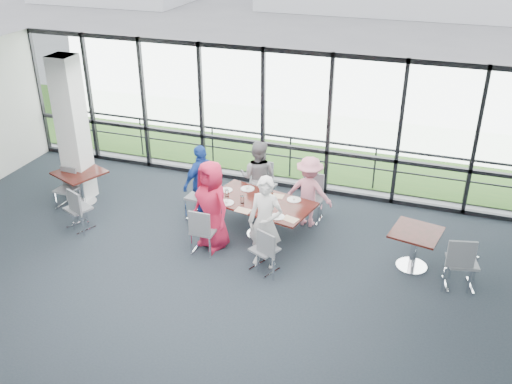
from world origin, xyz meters
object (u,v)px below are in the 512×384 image
(diner_far_left, at_px, (258,177))
(diner_end, at_px, (202,182))
(side_table_left, at_px, (80,176))
(structural_column, at_px, (73,130))
(diner_near_right, at_px, (265,223))
(chair_spare_lb, at_px, (66,189))
(side_table_right, at_px, (416,237))
(diner_near_left, at_px, (212,205))
(diner_far_right, at_px, (309,192))
(chair_main_fl, at_px, (263,186))
(chair_main_nl, at_px, (204,230))
(main_table, at_px, (261,207))
(chair_main_nr, at_px, (265,249))
(chair_main_fr, at_px, (311,199))
(chair_spare_r, at_px, (462,262))
(chair_main_end, at_px, (200,196))
(chair_spare_la, at_px, (78,208))

(diner_far_left, height_order, diner_end, diner_end)
(side_table_left, bearing_deg, structural_column, 128.26)
(diner_near_right, distance_m, chair_spare_lb, 4.80)
(side_table_right, xyz_separation_m, diner_far_left, (-3.33, 1.08, 0.17))
(diner_near_left, relative_size, diner_far_left, 1.09)
(side_table_right, xyz_separation_m, diner_far_right, (-2.18, 0.89, 0.12))
(diner_end, height_order, chair_main_fl, diner_end)
(diner_near_right, relative_size, chair_main_nl, 1.91)
(main_table, distance_m, diner_near_left, 1.03)
(chair_main_nr, bearing_deg, chair_main_fr, 105.37)
(diner_far_left, relative_size, chair_spare_r, 1.62)
(diner_far_right, relative_size, chair_main_fl, 1.56)
(chair_main_fl, bearing_deg, diner_far_right, 170.61)
(side_table_left, bearing_deg, chair_main_end, 5.34)
(chair_main_nl, xyz_separation_m, chair_main_end, (-0.61, 1.16, 0.04))
(chair_main_nr, height_order, chair_spare_lb, chair_main_nr)
(diner_far_left, bearing_deg, chair_spare_lb, 14.54)
(main_table, height_order, chair_spare_r, chair_spare_r)
(diner_far_left, distance_m, diner_end, 1.17)
(diner_near_right, distance_m, diner_far_left, 2.02)
(diner_near_left, relative_size, diner_far_right, 1.18)
(main_table, xyz_separation_m, diner_far_right, (0.77, 0.72, 0.11))
(diner_far_right, height_order, chair_main_end, diner_far_right)
(main_table, xyz_separation_m, chair_main_nr, (0.45, -1.14, -0.20))
(main_table, bearing_deg, chair_spare_lb, -163.83)
(structural_column, height_order, chair_spare_r, structural_column)
(structural_column, bearing_deg, chair_spare_lb, -92.55)
(diner_near_left, distance_m, diner_end, 1.16)
(chair_main_nr, xyz_separation_m, chair_spare_r, (3.31, 0.64, 0.06))
(diner_far_left, bearing_deg, structural_column, 7.74)
(chair_main_end, distance_m, chair_spare_lb, 2.95)
(main_table, xyz_separation_m, diner_near_right, (0.40, -0.95, 0.24))
(side_table_right, xyz_separation_m, diner_near_left, (-3.70, -0.50, 0.25))
(side_table_left, relative_size, diner_end, 0.73)
(structural_column, bearing_deg, diner_end, 1.59)
(side_table_right, relative_size, chair_main_fr, 1.02)
(chair_main_end, bearing_deg, chair_main_fr, 112.02)
(main_table, distance_m, chair_main_fl, 1.23)
(chair_main_nr, bearing_deg, chair_spare_r, 35.44)
(chair_main_fl, distance_m, chair_main_fr, 1.15)
(diner_near_left, distance_m, chair_spare_la, 2.84)
(chair_main_fr, height_order, chair_main_end, chair_main_end)
(chair_main_fr, distance_m, chair_spare_r, 3.31)
(chair_spare_lb, bearing_deg, chair_main_end, -167.04)
(structural_column, distance_m, chair_spare_la, 1.82)
(diner_near_right, height_order, chair_main_fl, diner_near_right)
(diner_far_right, relative_size, chair_spare_r, 1.50)
(structural_column, relative_size, chair_main_fl, 3.36)
(side_table_right, height_order, diner_far_left, diner_far_left)
(main_table, distance_m, diner_far_left, 1.00)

